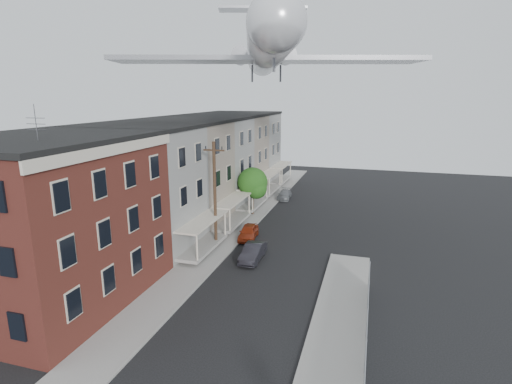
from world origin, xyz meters
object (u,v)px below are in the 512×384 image
utility_pole (215,194)px  street_tree (254,184)px  car_far (284,195)px  airplane (267,49)px  car_mid (253,252)px  car_near (248,232)px

utility_pole → street_tree: 10.00m
street_tree → car_far: street_tree is taller
street_tree → airplane: 13.79m
utility_pole → car_far: size_ratio=2.44×
car_far → car_mid: bearing=-88.2°
utility_pole → airplane: size_ratio=0.30×
utility_pole → car_mid: 5.81m
street_tree → car_mid: street_tree is taller
car_mid → airplane: size_ratio=0.13×
car_near → car_far: car_near is taller
car_mid → car_far: car_mid is taller
utility_pole → street_tree: size_ratio=1.73×
car_far → airplane: (0.58, -11.11, 16.10)m
street_tree → car_near: bearing=-76.8°
airplane → car_mid: bearing=-81.6°
car_far → airplane: size_ratio=0.12×
utility_pole → airplane: airplane is taller
car_far → airplane: 19.57m
airplane → utility_pole: bearing=-111.5°
utility_pole → car_near: size_ratio=2.45×
utility_pole → car_far: (2.00, 17.68, -4.14)m
utility_pole → airplane: bearing=68.5°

